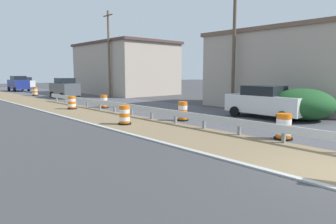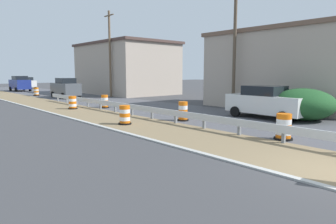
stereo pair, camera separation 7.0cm
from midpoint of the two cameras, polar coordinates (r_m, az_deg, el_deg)
curb_near_edge at (r=8.18m, az=27.39°, el=-12.50°), size 0.20×120.00×0.11m
guardrail_median at (r=11.80m, az=25.71°, el=-3.82°), size 0.18×48.57×0.71m
traffic_barrel_nearest at (r=12.90m, az=21.40°, el=-2.86°), size 0.74×0.74×1.06m
traffic_barrel_close at (r=16.77m, az=3.01°, el=-0.02°), size 0.64×0.64×1.08m
traffic_barrel_mid at (r=15.73m, az=-8.15°, el=-0.73°), size 0.69×0.69×1.00m
traffic_barrel_far at (r=23.30m, az=-17.72°, el=1.61°), size 0.69×0.69×0.96m
traffic_barrel_farther at (r=23.35m, az=-11.94°, el=1.86°), size 0.63×0.63×1.00m
traffic_barrel_farthest at (r=38.42m, az=-23.87°, el=3.51°), size 0.70×0.70×0.96m
car_lead_near_lane at (r=34.12m, az=-18.98°, el=4.39°), size 2.02×4.42×2.14m
car_trailing_near_lane at (r=57.12m, az=-25.37°, el=5.08°), size 2.03×4.60×1.94m
car_lead_far_lane at (r=49.21m, az=-26.47°, el=4.90°), size 2.19×4.24×2.23m
car_mid_far_lane at (r=18.59m, az=18.39°, el=1.83°), size 2.18×4.76×1.93m
roadside_shop_near at (r=24.36m, az=21.76°, el=7.61°), size 6.26×11.61×5.88m
roadside_shop_far at (r=39.35m, az=-8.00°, el=8.24°), size 8.66×12.93×6.44m
utility_pole_near at (r=22.55m, az=12.72°, el=12.55°), size 0.24×1.80×9.14m
utility_pole_mid at (r=34.01m, az=-11.01°, el=11.02°), size 0.24×1.80×9.36m
bush_roadside at (r=18.60m, az=24.47°, el=1.36°), size 3.53×3.53×1.82m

